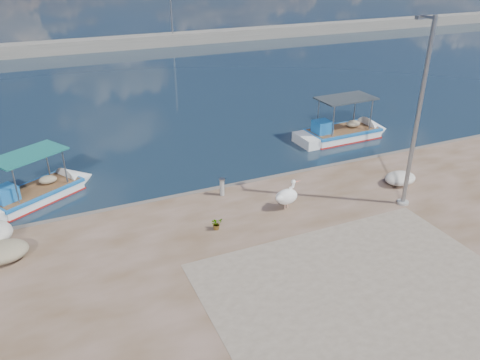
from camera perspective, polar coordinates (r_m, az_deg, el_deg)
name	(u,v)px	position (r m, az deg, el deg)	size (l,w,h in m)	color
ground	(286,260)	(16.06, 5.58, -9.69)	(1400.00, 1400.00, 0.00)	#162635
quay_patch	(367,294)	(14.31, 15.27, -13.27)	(9.00, 7.00, 0.01)	gray
breakwater	(98,45)	(52.38, -16.90, 15.52)	(120.00, 2.20, 7.50)	gray
boat_left	(36,196)	(21.29, -23.60, -1.75)	(5.15, 3.96, 2.41)	white
boat_right	(342,135)	(26.56, 12.27, 5.41)	(5.66, 2.00, 2.70)	white
pelican	(287,196)	(17.77, 5.77, -1.96)	(1.19, 0.71, 1.13)	tan
lamp_post	(416,123)	(18.09, 20.69, 6.52)	(0.44, 0.96, 7.00)	gray
bollard_near	(222,186)	(18.72, -2.21, -0.76)	(0.24, 0.24, 0.73)	gray
potted_plant	(217,224)	(16.58, -2.88, -5.33)	(0.40, 0.34, 0.44)	#33722D
net_pile_d	(400,178)	(20.80, 18.93, 0.20)	(1.38, 1.03, 0.52)	silver
net_pile_b	(3,252)	(16.76, -26.91, -7.83)	(1.54, 1.20, 0.60)	tan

